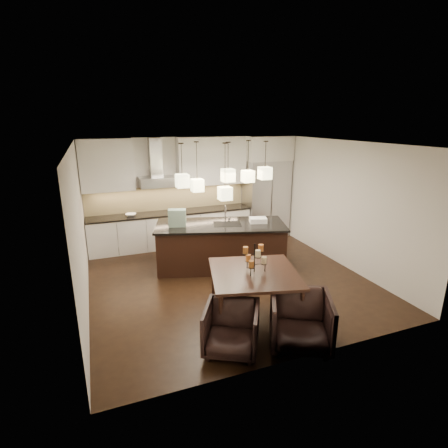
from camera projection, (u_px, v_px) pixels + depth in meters
name	position (u px, v px, depth m)	size (l,w,h in m)	color
floor	(227.00, 279.00, 7.38)	(5.50, 5.50, 0.02)	black
ceiling	(228.00, 142.00, 6.57)	(5.50, 5.50, 0.02)	white
wall_back	(190.00, 190.00, 9.44)	(5.50, 0.02, 2.80)	silver
wall_front	(305.00, 267.00, 4.50)	(5.50, 0.02, 2.80)	silver
wall_left	(79.00, 230.00, 6.03)	(0.02, 5.50, 2.80)	silver
wall_right	(341.00, 203.00, 7.91)	(0.02, 5.50, 2.80)	silver
refrigerator	(266.00, 198.00, 9.91)	(1.20, 0.72, 2.15)	#B7B7BA
fridge_panel	(268.00, 148.00, 9.51)	(1.26, 0.72, 0.65)	silver
lower_cabinets	(172.00, 230.00, 9.21)	(4.21, 0.62, 0.88)	silver
countertop	(171.00, 213.00, 9.08)	(4.21, 0.66, 0.04)	black
backsplash	(168.00, 198.00, 9.25)	(4.21, 0.02, 0.63)	#D3C185
upper_cab_left	(107.00, 165.00, 8.34)	(1.25, 0.35, 1.25)	silver
upper_cab_right	(212.00, 161.00, 9.24)	(1.86, 0.35, 1.25)	silver
hood_canopy	(158.00, 182.00, 8.79)	(0.90, 0.52, 0.24)	#B7B7BA
hood_chimney	(155.00, 157.00, 8.71)	(0.30, 0.28, 0.96)	#B7B7BA
fruit_bowl	(131.00, 215.00, 8.67)	(0.26, 0.26, 0.06)	silver
island_body	(221.00, 246.00, 7.86)	(2.75, 1.10, 0.97)	black
island_top	(221.00, 225.00, 7.71)	(2.84, 1.19, 0.04)	black
faucet	(225.00, 213.00, 7.76)	(0.11, 0.26, 0.42)	silver
tote_bag	(177.00, 218.00, 7.49)	(0.37, 0.20, 0.37)	#1B5039
food_container	(258.00, 220.00, 7.80)	(0.37, 0.26, 0.11)	silver
dining_table	(254.00, 295.00, 5.82)	(1.39, 1.39, 0.84)	black
candelabra	(255.00, 258.00, 5.63)	(0.40, 0.40, 0.49)	black
candle_a	(264.00, 260.00, 5.66)	(0.08, 0.08, 0.11)	beige
candle_b	(248.00, 258.00, 5.76)	(0.08, 0.08, 0.11)	#CC6C29
candle_c	(251.00, 264.00, 5.51)	(0.08, 0.08, 0.11)	#9F5B24
candle_d	(261.00, 248.00, 5.70)	(0.08, 0.08, 0.11)	#CC6C29
candle_e	(246.00, 250.00, 5.60)	(0.08, 0.08, 0.11)	#9F5B24
candle_f	(258.00, 254.00, 5.46)	(0.08, 0.08, 0.11)	beige
armchair_left	(231.00, 329.00, 4.99)	(0.76, 0.78, 0.71)	black
armchair_right	(300.00, 321.00, 5.09)	(0.86, 0.89, 0.81)	black
pendant_a	(182.00, 181.00, 6.84)	(0.24, 0.24, 0.26)	#F1EBA7
pendant_b	(197.00, 185.00, 7.35)	(0.24, 0.24, 0.26)	#F1EBA7
pendant_c	(228.00, 175.00, 7.15)	(0.24, 0.24, 0.26)	#F1EBA7
pendant_d	(248.00, 176.00, 7.78)	(0.24, 0.24, 0.26)	#F1EBA7
pendant_e	(265.00, 173.00, 7.45)	(0.24, 0.24, 0.26)	#F1EBA7
pendant_f	(225.00, 193.00, 7.00)	(0.24, 0.24, 0.26)	#F1EBA7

